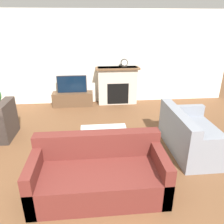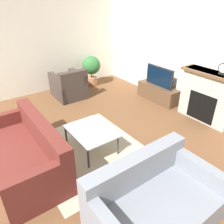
{
  "view_description": "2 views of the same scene",
  "coord_description": "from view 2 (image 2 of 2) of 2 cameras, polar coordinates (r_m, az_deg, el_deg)",
  "views": [
    {
      "loc": [
        0.13,
        -1.76,
        2.37
      ],
      "look_at": [
        0.52,
        2.3,
        0.67
      ],
      "focal_mm": 35.0,
      "sensor_mm": 36.0,
      "label": 1
    },
    {
      "loc": [
        3.21,
        0.37,
        2.54
      ],
      "look_at": [
        0.56,
        2.29,
        0.77
      ],
      "focal_mm": 35.0,
      "sensor_mm": 36.0,
      "label": 2
    }
  ],
  "objects": [
    {
      "name": "wall_back",
      "position": [
        5.63,
        18.55,
        14.76
      ],
      "size": [
        8.72,
        0.06,
        2.7
      ],
      "color": "silver",
      "rests_on": "ground_plane"
    },
    {
      "name": "wall_left",
      "position": [
        6.54,
        -17.96,
        16.58
      ],
      "size": [
        0.06,
        7.81,
        2.7
      ],
      "color": "silver",
      "rests_on": "ground_plane"
    },
    {
      "name": "area_rug",
      "position": [
        4.12,
        -6.53,
        -9.84
      ],
      "size": [
        2.11,
        1.88,
        0.0
      ],
      "color": "#B7A88E",
      "rests_on": "ground_plane"
    },
    {
      "name": "fireplace",
      "position": [
        5.22,
        23.74,
        3.92
      ],
      "size": [
        1.28,
        0.41,
        1.12
      ],
      "color": "#BCB2A3",
      "rests_on": "ground_plane"
    },
    {
      "name": "tv_stand",
      "position": [
        6.02,
        11.83,
        4.91
      ],
      "size": [
        1.19,
        0.38,
        0.41
      ],
      "color": "brown",
      "rests_on": "ground_plane"
    },
    {
      "name": "tv",
      "position": [
        5.85,
        12.26,
        9.05
      ],
      "size": [
        0.86,
        0.06,
        0.51
      ],
      "color": "#232328",
      "rests_on": "tv_stand"
    },
    {
      "name": "couch_sectional",
      "position": [
        3.8,
        -21.57,
        -10.3
      ],
      "size": [
        1.92,
        0.91,
        0.82
      ],
      "color": "#5B231E",
      "rests_on": "ground_plane"
    },
    {
      "name": "couch_loveseat",
      "position": [
        2.92,
        10.79,
        -22.72
      ],
      "size": [
        0.96,
        1.55,
        0.82
      ],
      "rotation": [
        0.0,
        0.0,
        1.57
      ],
      "color": "gray",
      "rests_on": "ground_plane"
    },
    {
      "name": "armchair_by_window",
      "position": [
        6.15,
        -11.14,
        6.43
      ],
      "size": [
        0.91,
        0.77,
        0.82
      ],
      "rotation": [
        0.0,
        0.0,
        -1.58
      ],
      "color": "#3D332D",
      "rests_on": "ground_plane"
    },
    {
      "name": "coffee_table",
      "position": [
        3.95,
        -5.6,
        -5.28
      ],
      "size": [
        0.91,
        0.68,
        0.4
      ],
      "color": "#333338",
      "rests_on": "ground_plane"
    },
    {
      "name": "potted_plant",
      "position": [
        6.83,
        -5.38,
        11.5
      ],
      "size": [
        0.55,
        0.55,
        0.92
      ],
      "color": "#AD704C",
      "rests_on": "ground_plane"
    },
    {
      "name": "mantel_clock",
      "position": [
        4.93,
        27.16,
        10.05
      ],
      "size": [
        0.21,
        0.07,
        0.24
      ],
      "color": "#28231E",
      "rests_on": "fireplace"
    }
  ]
}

